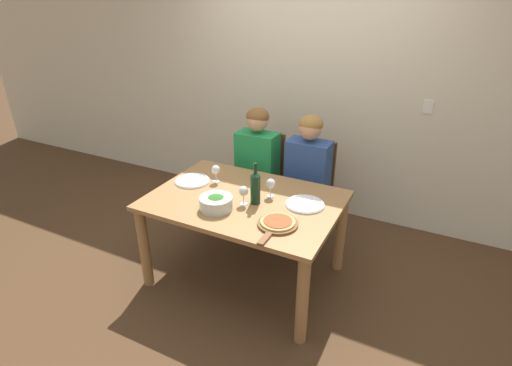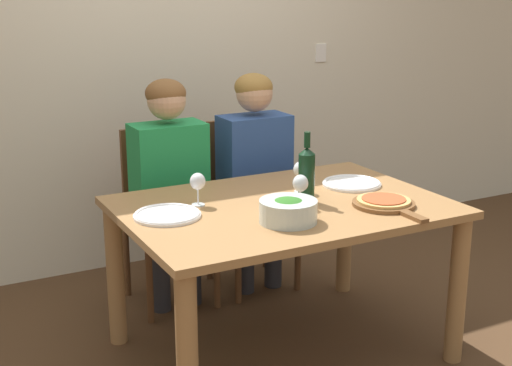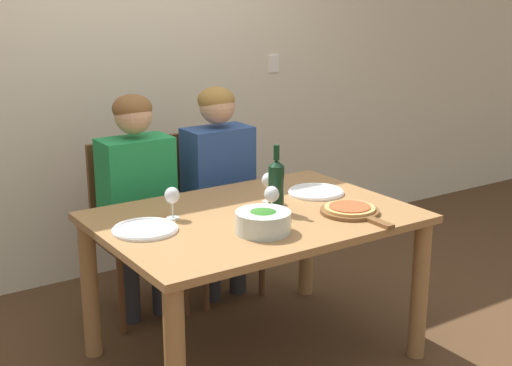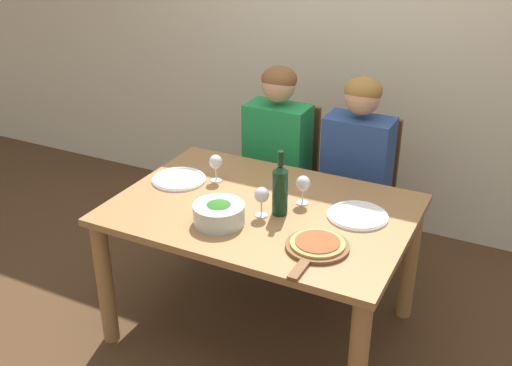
{
  "view_description": "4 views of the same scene",
  "coord_description": "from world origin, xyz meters",
  "views": [
    {
      "loc": [
        1.3,
        -2.39,
        2.18
      ],
      "look_at": [
        0.09,
        0.01,
        0.89
      ],
      "focal_mm": 28.0,
      "sensor_mm": 36.0,
      "label": 1
    },
    {
      "loc": [
        -1.54,
        -2.67,
        1.7
      ],
      "look_at": [
        -0.11,
        0.06,
        0.83
      ],
      "focal_mm": 50.0,
      "sensor_mm": 36.0,
      "label": 2
    },
    {
      "loc": [
        -1.76,
        -2.66,
        1.78
      ],
      "look_at": [
        0.04,
        0.05,
        0.87
      ],
      "focal_mm": 50.0,
      "sensor_mm": 36.0,
      "label": 3
    },
    {
      "loc": [
        1.15,
        -2.34,
        2.12
      ],
      "look_at": [
        -0.03,
        -0.01,
        0.86
      ],
      "focal_mm": 42.0,
      "sensor_mm": 36.0,
      "label": 4
    }
  ],
  "objects": [
    {
      "name": "dinner_plate_right",
      "position": [
        0.45,
        0.11,
        0.75
      ],
      "size": [
        0.29,
        0.29,
        0.02
      ],
      "color": "white",
      "rests_on": "dining_table"
    },
    {
      "name": "back_wall",
      "position": [
        0.0,
        1.44,
        1.35
      ],
      "size": [
        10.0,
        0.06,
        2.7
      ],
      "color": "beige",
      "rests_on": "ground"
    },
    {
      "name": "chair_right",
      "position": [
        0.24,
        0.84,
        0.51
      ],
      "size": [
        0.42,
        0.42,
        0.95
      ],
      "color": "brown",
      "rests_on": "ground"
    },
    {
      "name": "person_man",
      "position": [
        0.24,
        0.73,
        0.75
      ],
      "size": [
        0.47,
        0.51,
        1.23
      ],
      "color": "#28282D",
      "rests_on": "ground"
    },
    {
      "name": "person_woman",
      "position": [
        -0.26,
        0.73,
        0.75
      ],
      "size": [
        0.47,
        0.51,
        1.23
      ],
      "color": "#28282D",
      "rests_on": "ground"
    },
    {
      "name": "wine_glass_centre",
      "position": [
        0.04,
        -0.09,
        0.84
      ],
      "size": [
        0.07,
        0.07,
        0.15
      ],
      "color": "silver",
      "rests_on": "dining_table"
    },
    {
      "name": "chair_left",
      "position": [
        -0.26,
        0.84,
        0.51
      ],
      "size": [
        0.42,
        0.42,
        0.95
      ],
      "color": "brown",
      "rests_on": "ground"
    },
    {
      "name": "wine_glass_right",
      "position": [
        0.16,
        0.12,
        0.84
      ],
      "size": [
        0.07,
        0.07,
        0.15
      ],
      "color": "silver",
      "rests_on": "dining_table"
    },
    {
      "name": "wine_bottle",
      "position": [
        0.11,
        -0.03,
        0.87
      ],
      "size": [
        0.07,
        0.07,
        0.33
      ],
      "color": "black",
      "rests_on": "dining_table"
    },
    {
      "name": "pizza_on_board",
      "position": [
        0.38,
        -0.25,
        0.75
      ],
      "size": [
        0.28,
        0.42,
        0.04
      ],
      "color": "brown",
      "rests_on": "dining_table"
    },
    {
      "name": "ground_plane",
      "position": [
        0.0,
        0.0,
        0.0
      ],
      "size": [
        40.0,
        40.0,
        0.0
      ],
      "primitive_type": "plane",
      "color": "#4C331E"
    },
    {
      "name": "dinner_plate_left",
      "position": [
        -0.53,
        0.07,
        0.75
      ],
      "size": [
        0.29,
        0.29,
        0.02
      ],
      "color": "white",
      "rests_on": "dining_table"
    },
    {
      "name": "broccoli_bowl",
      "position": [
        -0.11,
        -0.23,
        0.79
      ],
      "size": [
        0.24,
        0.24,
        0.1
      ],
      "color": "silver",
      "rests_on": "dining_table"
    },
    {
      "name": "dining_table",
      "position": [
        0.0,
        0.0,
        0.62
      ],
      "size": [
        1.45,
        1.02,
        0.74
      ],
      "color": "#9E7042",
      "rests_on": "ground"
    },
    {
      "name": "wine_glass_left",
      "position": [
        -0.35,
        0.15,
        0.84
      ],
      "size": [
        0.07,
        0.07,
        0.15
      ],
      "color": "silver",
      "rests_on": "dining_table"
    }
  ]
}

